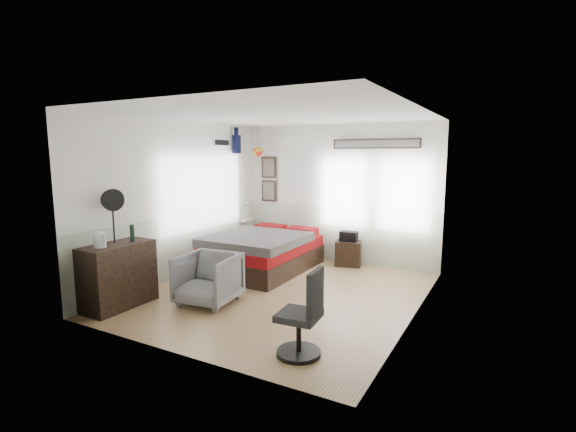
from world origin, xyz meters
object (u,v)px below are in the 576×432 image
Objects in this scene: nightstand at (348,253)px; armchair at (208,279)px; bed at (263,252)px; dresser at (118,275)px; task_chair at (303,321)px.

armchair is at bearing -123.28° from nightstand.
bed is 2.71× the size of armchair.
nightstand is at bearing 64.62° from armchair.
bed is 4.55× the size of nightstand.
dresser is 2.11× the size of nightstand.
bed is 2.16× the size of dresser.
task_chair reaches higher than armchair.
task_chair is at bearing -1.43° from dresser.
armchair is at bearing -82.56° from bed.
task_chair is at bearing -90.46° from nightstand.
task_chair is at bearing -27.67° from armchair.
task_chair is (0.87, -3.69, 0.15)m from nightstand.
dresser reaches higher than bed.
bed is at bearing 72.82° from dresser.
dresser is at bearing 173.79° from task_chair.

